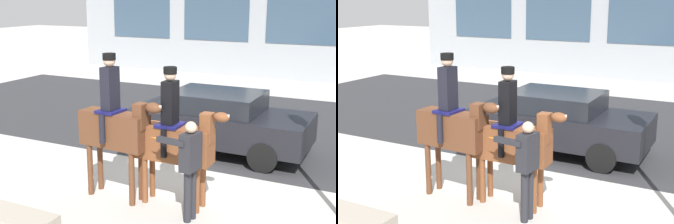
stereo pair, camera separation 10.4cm
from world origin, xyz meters
The scene contains 6 objects.
ground_plane centered at (0.00, 0.00, 0.00)m, with size 80.00×80.00×0.00m, color #B2AFA8.
road_surface centered at (0.00, 4.75, 0.00)m, with size 23.52×8.50×0.01m.
mounted_horse_lead centered at (-0.51, -1.59, 1.43)m, with size 1.81×0.65×2.77m.
mounted_horse_companion centered at (0.63, -1.38, 1.28)m, with size 1.84×0.65×2.57m.
pedestrian_bystander centered at (1.12, -1.84, 1.04)m, with size 0.87×0.44×1.77m.
street_car_near_lane centered at (0.26, 1.87, 0.80)m, with size 4.32×2.00×1.51m.
Camera 1 is at (4.15, -8.62, 3.78)m, focal length 50.00 mm.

